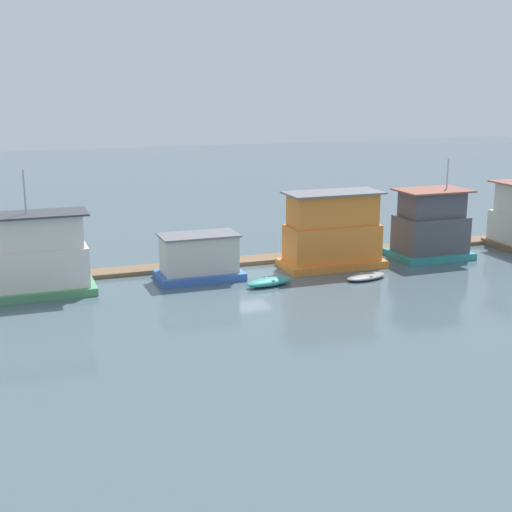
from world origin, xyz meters
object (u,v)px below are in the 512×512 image
dinghy_grey (366,276)px  dinghy_teal (270,282)px  houseboat_blue (199,258)px  houseboat_green (37,258)px  houseboat_orange (332,233)px  houseboat_teal (431,227)px

dinghy_grey → dinghy_teal: bearing=174.1°
houseboat_blue → dinghy_teal: houseboat_blue is taller
houseboat_green → dinghy_teal: bearing=-12.6°
houseboat_green → dinghy_grey: houseboat_green is taller
houseboat_blue → houseboat_orange: size_ratio=0.78×
houseboat_blue → dinghy_grey: (10.65, -3.92, -1.28)m
houseboat_blue → dinghy_grey: bearing=-20.2°
houseboat_teal → dinghy_teal: (-14.29, -3.20, -2.08)m
houseboat_green → houseboat_orange: bearing=-0.1°
houseboat_blue → dinghy_teal: size_ratio=1.62×
houseboat_blue → houseboat_teal: size_ratio=0.77×
houseboat_orange → dinghy_teal: size_ratio=2.08×
houseboat_orange → houseboat_green: bearing=179.9°
houseboat_green → houseboat_orange: size_ratio=1.07×
houseboat_orange → houseboat_teal: size_ratio=0.99×
dinghy_teal → houseboat_blue: bearing=140.5°
houseboat_green → dinghy_teal: 14.87m
houseboat_blue → dinghy_teal: bearing=-39.5°
houseboat_orange → houseboat_teal: houseboat_teal is taller
houseboat_green → houseboat_blue: size_ratio=1.38×
houseboat_orange → dinghy_teal: 7.19m
houseboat_orange → dinghy_teal: houseboat_orange is taller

